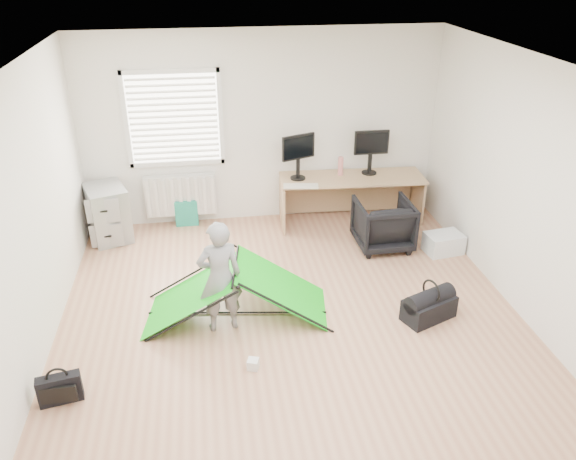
{
  "coord_description": "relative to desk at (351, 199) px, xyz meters",
  "views": [
    {
      "loc": [
        -0.8,
        -4.83,
        3.67
      ],
      "look_at": [
        0.0,
        0.4,
        0.95
      ],
      "focal_mm": 35.0,
      "sensor_mm": 36.0,
      "label": 1
    }
  ],
  "objects": [
    {
      "name": "ground",
      "position": [
        -1.23,
        -2.38,
        -0.35
      ],
      "size": [
        5.5,
        5.5,
        0.0
      ],
      "primitive_type": "plane",
      "color": "#AE7B5C",
      "rests_on": "ground"
    },
    {
      "name": "back_wall",
      "position": [
        -1.23,
        0.37,
        1.0
      ],
      "size": [
        5.0,
        0.02,
        2.7
      ],
      "primitive_type": "cube",
      "color": "silver",
      "rests_on": "ground"
    },
    {
      "name": "window",
      "position": [
        -2.43,
        0.33,
        1.2
      ],
      "size": [
        1.2,
        0.06,
        1.2
      ],
      "primitive_type": "cube",
      "color": "silver",
      "rests_on": "back_wall"
    },
    {
      "name": "radiator",
      "position": [
        -2.43,
        0.29,
        0.1
      ],
      "size": [
        1.0,
        0.12,
        0.6
      ],
      "primitive_type": "cube",
      "color": "silver",
      "rests_on": "back_wall"
    },
    {
      "name": "desk",
      "position": [
        0.0,
        0.0,
        0.0
      ],
      "size": [
        2.08,
        0.77,
        0.7
      ],
      "primitive_type": "cube",
      "rotation": [
        0.0,
        0.0,
        -0.06
      ],
      "color": "tan",
      "rests_on": "ground"
    },
    {
      "name": "filing_cabinet",
      "position": [
        -3.41,
        0.0,
        0.03
      ],
      "size": [
        0.67,
        0.77,
        0.76
      ],
      "primitive_type": "cube",
      "rotation": [
        0.0,
        0.0,
        0.34
      ],
      "color": "#96999B",
      "rests_on": "ground"
    },
    {
      "name": "monitor_left",
      "position": [
        -0.77,
        0.06,
        0.58
      ],
      "size": [
        0.5,
        0.28,
        0.47
      ],
      "primitive_type": "cube",
      "rotation": [
        0.0,
        0.0,
        0.36
      ],
      "color": "black",
      "rests_on": "desk"
    },
    {
      "name": "monitor_right",
      "position": [
        0.28,
        0.1,
        0.58
      ],
      "size": [
        0.49,
        0.11,
        0.47
      ],
      "primitive_type": "cube",
      "rotation": [
        0.0,
        0.0,
        -0.01
      ],
      "color": "black",
      "rests_on": "desk"
    },
    {
      "name": "keyboard",
      "position": [
        -0.78,
        -0.24,
        0.36
      ],
      "size": [
        0.49,
        0.23,
        0.02
      ],
      "primitive_type": "cube",
      "rotation": [
        0.0,
        0.0,
        -0.14
      ],
      "color": "beige",
      "rests_on": "desk"
    },
    {
      "name": "thermos",
      "position": [
        -0.15,
        0.11,
        0.48
      ],
      "size": [
        0.1,
        0.1,
        0.27
      ],
      "primitive_type": "cylinder",
      "rotation": [
        0.0,
        0.0,
        0.4
      ],
      "color": "#D27675",
      "rests_on": "desk"
    },
    {
      "name": "office_chair",
      "position": [
        0.23,
        -0.81,
        -0.02
      ],
      "size": [
        0.72,
        0.74,
        0.66
      ],
      "primitive_type": "imported",
      "rotation": [
        0.0,
        0.0,
        3.15
      ],
      "color": "black",
      "rests_on": "ground"
    },
    {
      "name": "person",
      "position": [
        -1.98,
        -2.29,
        0.28
      ],
      "size": [
        0.5,
        0.37,
        1.25
      ],
      "primitive_type": "imported",
      "rotation": [
        0.0,
        0.0,
        3.29
      ],
      "color": "gray",
      "rests_on": "ground"
    },
    {
      "name": "kite",
      "position": [
        -1.81,
        -2.07,
        -0.04
      ],
      "size": [
        2.07,
        1.14,
        0.61
      ],
      "primitive_type": null,
      "rotation": [
        0.0,
        0.0,
        -0.15
      ],
      "color": "#12BF16",
      "rests_on": "ground"
    },
    {
      "name": "storage_crate",
      "position": [
        0.99,
        -1.09,
        -0.22
      ],
      "size": [
        0.51,
        0.39,
        0.26
      ],
      "primitive_type": "cube",
      "rotation": [
        0.0,
        0.0,
        0.14
      ],
      "color": "silver",
      "rests_on": "ground"
    },
    {
      "name": "tote_bag",
      "position": [
        -2.37,
        0.25,
        -0.16
      ],
      "size": [
        0.32,
        0.14,
        0.38
      ],
      "primitive_type": "cube",
      "rotation": [
        0.0,
        0.0,
        -0.0
      ],
      "color": "#1E9074",
      "rests_on": "ground"
    },
    {
      "name": "laptop_bag",
      "position": [
        -3.46,
        -3.16,
        -0.21
      ],
      "size": [
        0.39,
        0.18,
        0.28
      ],
      "primitive_type": "cube",
      "rotation": [
        0.0,
        0.0,
        0.19
      ],
      "color": "black",
      "rests_on": "ground"
    },
    {
      "name": "white_box",
      "position": [
        -1.72,
        -2.99,
        -0.3
      ],
      "size": [
        0.13,
        0.13,
        0.1
      ],
      "primitive_type": "cube",
      "rotation": [
        0.0,
        0.0,
        -0.31
      ],
      "color": "silver",
      "rests_on": "ground"
    },
    {
      "name": "duffel_bag",
      "position": [
        0.25,
        -2.47,
        -0.22
      ],
      "size": [
        0.64,
        0.49,
        0.25
      ],
      "primitive_type": "cube",
      "rotation": [
        0.0,
        0.0,
        0.39
      ],
      "color": "black",
      "rests_on": "ground"
    }
  ]
}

